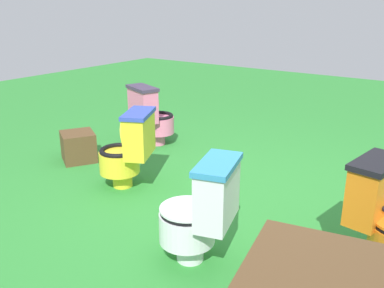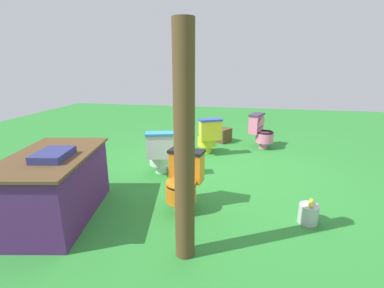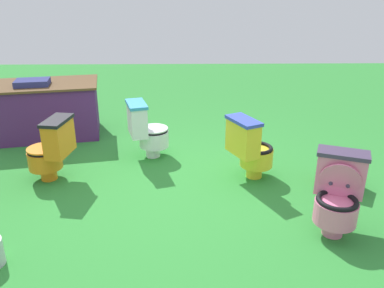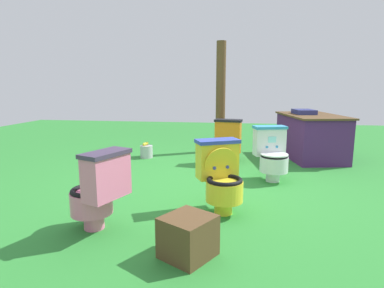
{
  "view_description": "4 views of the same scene",
  "coord_description": "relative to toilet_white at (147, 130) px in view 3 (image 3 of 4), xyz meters",
  "views": [
    {
      "loc": [
        -1.63,
        2.85,
        1.64
      ],
      "look_at": [
        0.49,
        -0.14,
        0.4
      ],
      "focal_mm": 39.29,
      "sensor_mm": 36.0,
      "label": 1
    },
    {
      "loc": [
        -4.35,
        -0.45,
        1.75
      ],
      "look_at": [
        -0.12,
        0.38,
        0.49
      ],
      "focal_mm": 25.97,
      "sensor_mm": 36.0,
      "label": 2
    },
    {
      "loc": [
        0.19,
        -3.79,
        2.08
      ],
      "look_at": [
        0.26,
        -0.01,
        0.53
      ],
      "focal_mm": 37.12,
      "sensor_mm": 36.0,
      "label": 3
    },
    {
      "loc": [
        4.04,
        0.42,
        1.27
      ],
      "look_at": [
        0.13,
        -0.16,
        0.54
      ],
      "focal_mm": 29.95,
      "sensor_mm": 36.0,
      "label": 4
    }
  ],
  "objects": [
    {
      "name": "small_crate",
      "position": [
        2.13,
        -0.8,
        -0.21
      ],
      "size": [
        0.48,
        0.47,
        0.31
      ],
      "primitive_type": "cube",
      "rotation": [
        0.0,
        0.0,
        5.74
      ],
      "color": "brown",
      "rests_on": "ground"
    },
    {
      "name": "toilet_pink",
      "position": [
        1.81,
        -1.64,
        0.0
      ],
      "size": [
        0.55,
        0.6,
        0.73
      ],
      "rotation": [
        0.0,
        0.0,
        2.77
      ],
      "color": "pink",
      "rests_on": "ground"
    },
    {
      "name": "toilet_yellow",
      "position": [
        1.2,
        -0.61,
        0.0
      ],
      "size": [
        0.62,
        0.58,
        0.73
      ],
      "rotation": [
        0.0,
        0.0,
        5.17
      ],
      "color": "yellow",
      "rests_on": "ground"
    },
    {
      "name": "vendor_table",
      "position": [
        -1.49,
        0.81,
        0.02
      ],
      "size": [
        1.59,
        1.12,
        0.85
      ],
      "rotation": [
        0.0,
        0.0,
        0.19
      ],
      "color": "#4C2360",
      "rests_on": "ground"
    },
    {
      "name": "toilet_white",
      "position": [
        0.0,
        0.0,
        0.0
      ],
      "size": [
        0.58,
        0.52,
        0.73
      ],
      "rotation": [
        0.0,
        0.0,
        4.99
      ],
      "color": "white",
      "rests_on": "ground"
    },
    {
      "name": "toilet_orange",
      "position": [
        -1.0,
        -0.6,
        0.0
      ],
      "size": [
        0.55,
        0.47,
        0.73
      ],
      "rotation": [
        0.0,
        0.0,
        1.42
      ],
      "color": "orange",
      "rests_on": "ground"
    },
    {
      "name": "ground",
      "position": [
        0.29,
        -0.86,
        -0.37
      ],
      "size": [
        14.0,
        14.0,
        0.0
      ],
      "primitive_type": "plane",
      "color": "#2D8433"
    }
  ]
}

